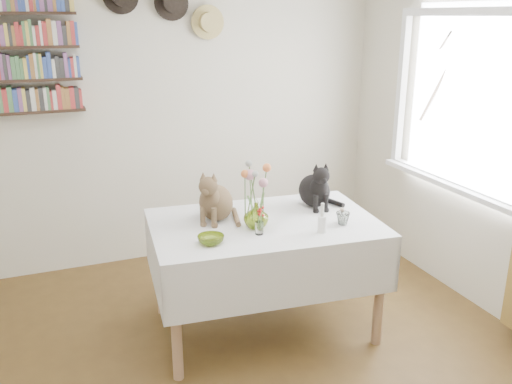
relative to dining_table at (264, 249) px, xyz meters
name	(u,v)px	position (x,y,z in m)	size (l,w,h in m)	color
room	(254,198)	(-0.37, -0.76, 0.65)	(4.08, 4.58, 2.58)	brown
window	(462,116)	(1.59, 0.04, 0.79)	(0.12, 1.52, 1.32)	white
dining_table	(264,249)	(0.00, 0.00, 0.00)	(1.58, 1.09, 0.80)	white
tabby_cat	(216,193)	(-0.28, 0.17, 0.38)	(0.24, 0.31, 0.36)	olive
black_cat	(315,182)	(0.45, 0.17, 0.37)	(0.23, 0.30, 0.35)	black
flower_vase	(256,215)	(-0.09, -0.08, 0.28)	(0.16, 0.16, 0.17)	#AEC63E
green_bowl	(211,240)	(-0.44, -0.22, 0.22)	(0.16, 0.16, 0.05)	#AEC63E
drinking_glass	(343,218)	(0.46, -0.24, 0.24)	(0.09, 0.09, 0.08)	white
candlestick	(322,223)	(0.27, -0.30, 0.26)	(0.05, 0.05, 0.19)	white
berry_jar	(259,220)	(-0.11, -0.19, 0.29)	(0.05, 0.05, 0.21)	white
porcelain_figurine	(342,216)	(0.48, -0.19, 0.24)	(0.05, 0.05, 0.10)	white
flower_bouquet	(255,176)	(-0.09, -0.07, 0.54)	(0.17, 0.12, 0.39)	#4C7233
bookshelf_unit	(9,53)	(-1.47, 1.40, 1.24)	(1.00, 0.16, 0.91)	#322016
wall_hats	(168,7)	(-0.25, 1.43, 1.56)	(0.98, 0.09, 0.48)	black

